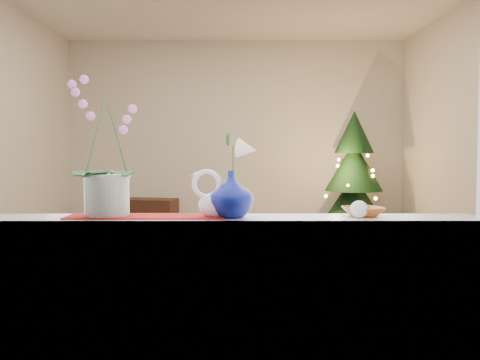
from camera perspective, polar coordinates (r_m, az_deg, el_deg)
The scene contains 15 objects.
ground at distance 4.88m, azimuth -0.48°, elevation -11.34°, with size 5.00×5.00×0.00m, color #3A2517.
wall_back at distance 7.23m, azimuth -0.38°, elevation 4.13°, with size 4.50×0.10×2.70m, color beige.
wall_front at distance 2.23m, azimuth -0.86°, elevation 6.67°, with size 4.50×0.10×2.70m, color beige.
window_apron at distance 2.39m, azimuth -0.83°, elevation -15.72°, with size 2.20×0.08×0.88m, color white.
windowsill at distance 2.37m, azimuth -0.81°, elevation -4.44°, with size 2.20×0.26×0.04m, color white.
window_frame at distance 2.31m, azimuth -0.85°, elevation 15.32°, with size 2.22×0.06×1.60m, color white, non-canonical shape.
runner at distance 2.41m, azimuth -9.92°, elevation -3.84°, with size 0.70×0.20×0.01m, color maroon.
orchid_pot at distance 2.44m, azimuth -14.09°, elevation 3.52°, with size 0.22×0.22×0.63m, color beige, non-canonical shape.
swan at distance 2.34m, azimuth -2.36°, elevation -1.58°, with size 0.24×0.11×0.20m, color white, non-canonical shape.
blue_vase at distance 2.34m, azimuth -0.97°, elevation -1.13°, with size 0.23×0.23×0.24m, color #061064.
lily at distance 2.34m, azimuth -0.97°, elevation 3.94°, with size 0.13×0.07×0.18m, color white, non-canonical shape.
paperweight at distance 2.38m, azimuth 12.58°, elevation -3.08°, with size 0.08×0.08×0.08m, color silver.
amber_dish at distance 2.45m, azimuth 13.00°, elevation -3.38°, with size 0.15×0.15×0.04m, color #A74E19.
xmas_tree at distance 6.81m, azimuth 12.04°, elevation 0.01°, with size 0.94×0.94×1.72m, color black, non-canonical shape.
side_table at distance 7.14m, azimuth -10.04°, elevation -4.37°, with size 0.79×0.40×0.60m, color black.
Camera 1 is at (0.03, -4.72, 1.21)m, focal length 40.00 mm.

